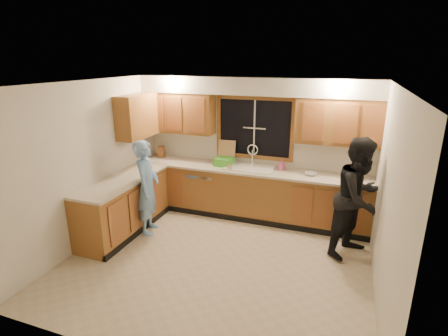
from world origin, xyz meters
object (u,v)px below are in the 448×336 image
at_px(dishwasher, 206,190).
at_px(dish_crate, 224,162).
at_px(sink, 249,171).
at_px(man, 147,187).
at_px(soap_bottle, 282,165).
at_px(knife_block, 161,152).
at_px(stove, 102,220).
at_px(woman, 359,198).
at_px(bowl, 311,174).

height_order(dishwasher, dish_crate, dish_crate).
relative_size(sink, dish_crate, 2.77).
distance_m(dishwasher, man, 1.32).
relative_size(man, soap_bottle, 8.64).
bearing_deg(knife_block, soap_bottle, -16.10).
relative_size(stove, woman, 0.51).
height_order(dishwasher, knife_block, knife_block).
xyz_separation_m(dishwasher, bowl, (1.92, 0.00, 0.53)).
bearing_deg(woman, knife_block, 109.20).
relative_size(sink, stove, 0.96).
relative_size(sink, soap_bottle, 4.72).
relative_size(sink, man, 0.55).
bearing_deg(stove, dish_crate, 54.55).
xyz_separation_m(sink, dish_crate, (-0.49, 0.02, 0.13)).
distance_m(stove, knife_block, 2.04).
bearing_deg(soap_bottle, dish_crate, -174.32).
distance_m(woman, bowl, 1.04).
xyz_separation_m(sink, soap_bottle, (0.56, 0.13, 0.15)).
xyz_separation_m(sink, stove, (-1.80, -1.82, -0.41)).
xyz_separation_m(soap_bottle, bowl, (0.51, -0.14, -0.07)).
xyz_separation_m(man, woman, (3.23, 0.44, 0.10)).
relative_size(woman, knife_block, 8.02).
relative_size(man, bowl, 8.25).
distance_m(sink, bowl, 1.08).
xyz_separation_m(knife_block, dish_crate, (1.36, -0.11, -0.04)).
relative_size(dishwasher, bowl, 4.30).
bearing_deg(man, stove, 132.91).
relative_size(stove, bowl, 4.72).
distance_m(man, knife_block, 1.38).
relative_size(sink, dishwasher, 1.05).
bearing_deg(stove, sink, 45.39).
height_order(man, knife_block, man).
height_order(knife_block, soap_bottle, knife_block).
bearing_deg(stove, knife_block, 91.43).
height_order(dish_crate, bowl, dish_crate).
bearing_deg(stove, soap_bottle, 39.59).
bearing_deg(knife_block, dish_crate, -20.55).
xyz_separation_m(dishwasher, woman, (2.68, -0.70, 0.48)).
bearing_deg(man, sink, -67.08).
distance_m(man, woman, 3.26).
distance_m(dishwasher, knife_block, 1.18).
bearing_deg(soap_bottle, knife_block, 179.88).
xyz_separation_m(sink, woman, (1.83, -0.71, 0.02)).
distance_m(knife_block, dish_crate, 1.37).
height_order(dishwasher, woman, woman).
relative_size(sink, woman, 0.48).
distance_m(man, bowl, 2.73).
relative_size(stove, knife_block, 4.06).
relative_size(woman, dish_crate, 5.73).
bearing_deg(soap_bottle, sink, -167.33).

